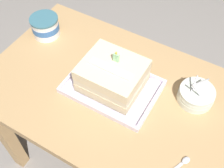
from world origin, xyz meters
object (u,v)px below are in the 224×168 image
object	(u,v)px
ice_cream_tub	(45,26)
foil_tray	(112,87)
bowl_stack	(196,95)
serving_spoon_near_tray	(182,163)
birthday_cake	(112,75)

from	to	relation	value
ice_cream_tub	foil_tray	bearing A→B (deg)	-15.82
bowl_stack	serving_spoon_near_tray	world-z (taller)	bowl_stack
birthday_cake	ice_cream_tub	world-z (taller)	birthday_cake
foil_tray	ice_cream_tub	world-z (taller)	ice_cream_tub
ice_cream_tub	serving_spoon_near_tray	xyz separation A→B (m)	(0.79, -0.28, -0.04)
foil_tray	ice_cream_tub	xyz separation A→B (m)	(-0.43, 0.12, 0.04)
bowl_stack	ice_cream_tub	bearing A→B (deg)	179.52
birthday_cake	bowl_stack	xyz separation A→B (m)	(0.31, 0.11, -0.05)
serving_spoon_near_tray	foil_tray	bearing A→B (deg)	156.75
bowl_stack	serving_spoon_near_tray	distance (m)	0.28
foil_tray	bowl_stack	world-z (taller)	bowl_stack
birthday_cake	bowl_stack	distance (m)	0.33
ice_cream_tub	birthday_cake	bearing A→B (deg)	-15.82
birthday_cake	serving_spoon_near_tray	xyz separation A→B (m)	(0.36, -0.16, -0.08)
foil_tray	birthday_cake	xyz separation A→B (m)	(0.00, -0.00, 0.07)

